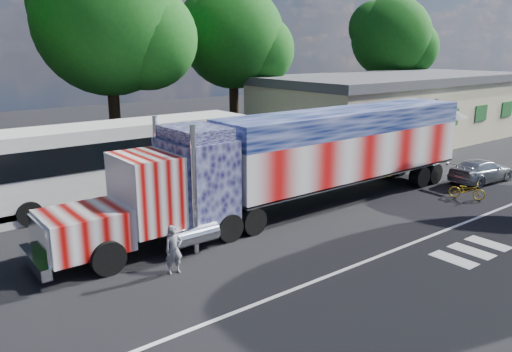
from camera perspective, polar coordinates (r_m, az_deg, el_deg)
ground at (r=19.88m, az=5.36°, el=-7.04°), size 100.00×100.00×0.00m
lane_markings at (r=18.84m, az=17.22°, el=-8.90°), size 30.00×2.67×0.01m
semi_truck at (r=22.85m, az=5.77°, el=2.17°), size 22.05×3.48×4.70m
coach_bus at (r=25.22m, az=-14.91°, el=1.83°), size 12.91×3.01×3.76m
hall_building at (r=40.95m, az=15.56°, el=7.49°), size 22.40×12.80×5.20m
parked_car at (r=30.34m, az=24.35°, el=0.57°), size 4.49×2.10×1.27m
woman at (r=16.80m, az=-9.39°, el=-8.31°), size 0.64×0.46×1.65m
bicycle at (r=26.65m, az=22.97°, el=-1.52°), size 1.23×1.78×0.88m
tree_ne_a at (r=37.93m, az=-2.41°, el=15.49°), size 7.86×7.48×11.71m
tree_n_mid at (r=32.45m, az=-16.25°, el=16.51°), size 9.30×8.86×13.19m
tree_far_ne at (r=51.31m, az=15.34°, el=14.97°), size 8.01×7.63×11.97m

